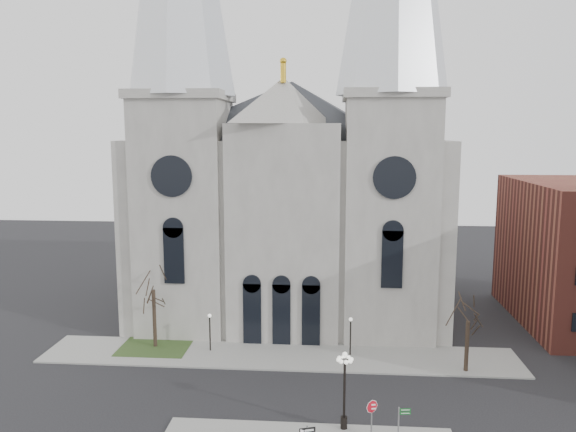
# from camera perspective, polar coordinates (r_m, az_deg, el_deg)

# --- Properties ---
(ground) EXTENTS (160.00, 160.00, 0.00)m
(ground) POSITION_cam_1_polar(r_m,az_deg,el_deg) (39.01, -2.54, -20.26)
(ground) COLOR black
(ground) RESTS_ON ground
(sidewalk_far) EXTENTS (40.00, 6.00, 0.14)m
(sidewalk_far) POSITION_cam_1_polar(r_m,az_deg,el_deg) (48.85, -0.92, -13.98)
(sidewalk_far) COLOR gray
(sidewalk_far) RESTS_ON ground
(grass_patch) EXTENTS (6.00, 5.00, 0.18)m
(grass_patch) POSITION_cam_1_polar(r_m,az_deg,el_deg) (51.88, -13.31, -12.81)
(grass_patch) COLOR #334C20
(grass_patch) RESTS_ON ground
(cathedral) EXTENTS (33.00, 26.66, 54.00)m
(cathedral) POSITION_cam_1_polar(r_m,az_deg,el_deg) (56.93, 0.17, 8.25)
(cathedral) COLOR gray
(cathedral) RESTS_ON ground
(tree_left) EXTENTS (3.20, 3.20, 7.50)m
(tree_left) POSITION_cam_1_polar(r_m,az_deg,el_deg) (50.16, -13.53, -6.96)
(tree_left) COLOR #2D2119
(tree_left) RESTS_ON ground
(tree_right) EXTENTS (3.20, 3.20, 6.00)m
(tree_right) POSITION_cam_1_polar(r_m,az_deg,el_deg) (46.50, 17.84, -9.82)
(tree_right) COLOR #2D2119
(tree_right) RESTS_ON ground
(ped_lamp_left) EXTENTS (0.32, 0.32, 3.26)m
(ped_lamp_left) POSITION_cam_1_polar(r_m,az_deg,el_deg) (49.39, -7.95, -11.00)
(ped_lamp_left) COLOR black
(ped_lamp_left) RESTS_ON sidewalk_far
(ped_lamp_right) EXTENTS (0.32, 0.32, 3.26)m
(ped_lamp_right) POSITION_cam_1_polar(r_m,az_deg,el_deg) (48.34, 6.37, -11.41)
(ped_lamp_right) COLOR black
(ped_lamp_right) RESTS_ON sidewalk_far
(stop_sign) EXTENTS (0.84, 0.19, 2.36)m
(stop_sign) POSITION_cam_1_polar(r_m,az_deg,el_deg) (36.91, 8.51, -18.91)
(stop_sign) COLOR slate
(stop_sign) RESTS_ON sidewalk_near
(globe_lamp) EXTENTS (1.26, 1.26, 5.09)m
(globe_lamp) POSITION_cam_1_polar(r_m,az_deg,el_deg) (36.83, 5.76, -16.31)
(globe_lamp) COLOR black
(globe_lamp) RESTS_ON sidewalk_near
(street_name_sign) EXTENTS (0.75, 0.14, 2.36)m
(street_name_sign) POSITION_cam_1_polar(r_m,az_deg,el_deg) (36.51, 11.30, -19.86)
(street_name_sign) COLOR slate
(street_name_sign) RESTS_ON sidewalk_near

